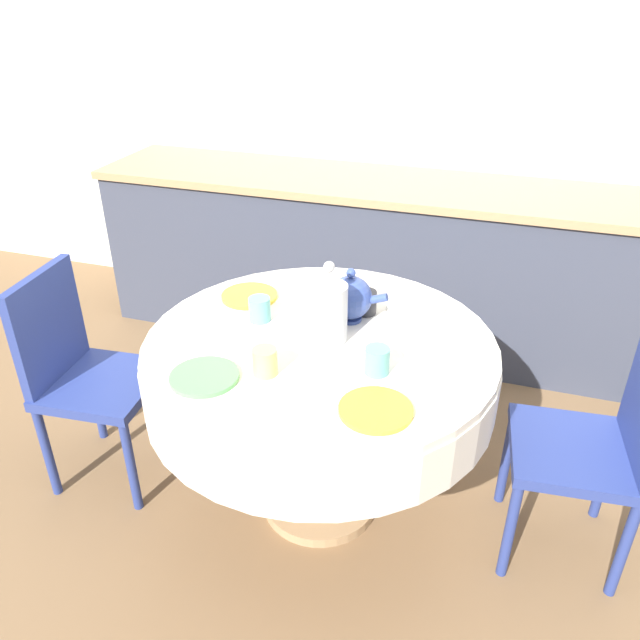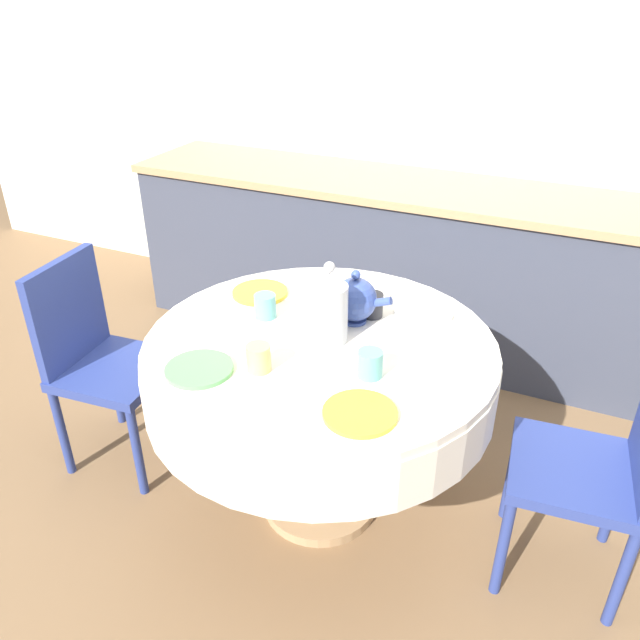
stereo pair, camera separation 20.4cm
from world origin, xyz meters
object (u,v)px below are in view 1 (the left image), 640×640
at_px(chair_left, 600,440).
at_px(teapot, 351,298).
at_px(coffee_carafe, 329,307).
at_px(chair_right, 82,368).

relative_size(chair_left, teapot, 4.17).
xyz_separation_m(chair_left, coffee_carafe, (-0.91, -0.06, 0.37)).
bearing_deg(teapot, chair_left, -5.69).
bearing_deg(coffee_carafe, chair_left, 4.07).
height_order(chair_left, coffee_carafe, coffee_carafe).
xyz_separation_m(chair_left, chair_right, (-1.86, -0.16, 0.00)).
bearing_deg(chair_left, coffee_carafe, 89.01).
xyz_separation_m(chair_right, coffee_carafe, (0.96, 0.10, 0.37)).
distance_m(chair_right, coffee_carafe, 1.03).
relative_size(chair_right, teapot, 4.17).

